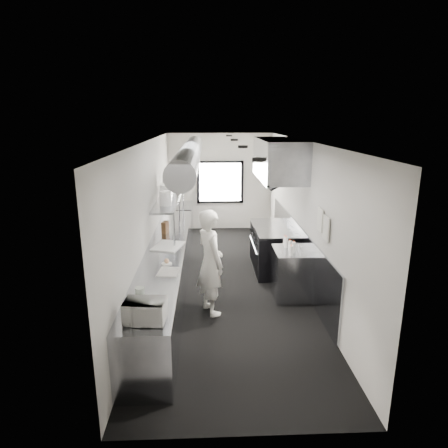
{
  "coord_description": "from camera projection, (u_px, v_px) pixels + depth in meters",
  "views": [
    {
      "loc": [
        -0.38,
        -7.35,
        3.22
      ],
      "look_at": [
        -0.07,
        -0.2,
        1.27
      ],
      "focal_mm": 31.42,
      "sensor_mm": 36.0,
      "label": 1
    }
  ],
  "objects": [
    {
      "name": "newspaper",
      "position": [
        169.0,
        272.0,
        6.09
      ],
      "size": [
        0.36,
        0.43,
        0.01
      ],
      "primitive_type": "cube",
      "rotation": [
        0.0,
        0.0,
        -0.12
      ],
      "color": "white",
      "rests_on": "prep_counter"
    },
    {
      "name": "squeeze_bottle_d",
      "position": [
        286.0,
        242.0,
        7.21
      ],
      "size": [
        0.09,
        0.09,
        0.2
      ],
      "primitive_type": "cylinder",
      "rotation": [
        0.0,
        0.0,
        0.38
      ],
      "color": "silver",
      "rests_on": "bottle_station"
    },
    {
      "name": "far_work_table",
      "position": [
        180.0,
        221.0,
        10.87
      ],
      "size": [
        0.7,
        1.2,
        0.9
      ],
      "primitive_type": "cube",
      "color": "#8E929B",
      "rests_on": "floor"
    },
    {
      "name": "floor",
      "position": [
        227.0,
        282.0,
        7.95
      ],
      "size": [
        3.0,
        8.0,
        0.01
      ],
      "primitive_type": "cube",
      "color": "black",
      "rests_on": "ground"
    },
    {
      "name": "squeeze_bottle_c",
      "position": [
        290.0,
        246.0,
        7.06
      ],
      "size": [
        0.07,
        0.07,
        0.18
      ],
      "primitive_type": "cylinder",
      "rotation": [
        0.0,
        0.0,
        -0.26
      ],
      "color": "silver",
      "rests_on": "bottle_station"
    },
    {
      "name": "microwave",
      "position": [
        145.0,
        311.0,
        4.58
      ],
      "size": [
        0.47,
        0.37,
        0.27
      ],
      "primitive_type": "imported",
      "rotation": [
        0.0,
        0.0,
        -0.08
      ],
      "color": "white",
      "rests_on": "prep_counter"
    },
    {
      "name": "range",
      "position": [
        273.0,
        248.0,
        8.54
      ],
      "size": [
        0.88,
        1.6,
        0.94
      ],
      "color": "black",
      "rests_on": "floor"
    },
    {
      "name": "squeeze_bottle_e",
      "position": [
        285.0,
        241.0,
        7.34
      ],
      "size": [
        0.08,
        0.08,
        0.18
      ],
      "primitive_type": "cylinder",
      "rotation": [
        0.0,
        0.0,
        -0.42
      ],
      "color": "silver",
      "rests_on": "bottle_station"
    },
    {
      "name": "plate_stack_c",
      "position": [
        169.0,
        188.0,
        8.46
      ],
      "size": [
        0.27,
        0.27,
        0.37
      ],
      "primitive_type": "cylinder",
      "rotation": [
        0.0,
        0.0,
        0.02
      ],
      "color": "white",
      "rests_on": "pass_shelf"
    },
    {
      "name": "wall_left",
      "position": [
        149.0,
        216.0,
        7.52
      ],
      "size": [
        0.02,
        8.0,
        2.8
      ],
      "primitive_type": "cube",
      "color": "#B7B5AD",
      "rests_on": "floor"
    },
    {
      "name": "pastry",
      "position": [
        167.0,
        261.0,
        6.4
      ],
      "size": [
        0.08,
        0.08,
        0.08
      ],
      "primitive_type": "sphere",
      "color": "#E1A776",
      "rests_on": "small_plate"
    },
    {
      "name": "wall_right",
      "position": [
        304.0,
        214.0,
        7.64
      ],
      "size": [
        0.02,
        8.0,
        2.8
      ],
      "primitive_type": "cube",
      "color": "#B7B5AD",
      "rests_on": "floor"
    },
    {
      "name": "plate_stack_b",
      "position": [
        166.0,
        193.0,
        8.02
      ],
      "size": [
        0.26,
        0.26,
        0.33
      ],
      "primitive_type": "cylinder",
      "rotation": [
        0.0,
        0.0,
        0.01
      ],
      "color": "white",
      "rests_on": "pass_shelf"
    },
    {
      "name": "notice_sheet_b",
      "position": [
        326.0,
        228.0,
        6.11
      ],
      "size": [
        0.02,
        0.28,
        0.38
      ],
      "primitive_type": "cube",
      "color": "silver",
      "rests_on": "wall_right"
    },
    {
      "name": "plate_stack_a",
      "position": [
        166.0,
        198.0,
        7.59
      ],
      "size": [
        0.28,
        0.28,
        0.28
      ],
      "primitive_type": "cylinder",
      "rotation": [
        0.0,
        0.0,
        -0.19
      ],
      "color": "white",
      "rests_on": "pass_shelf"
    },
    {
      "name": "exhaust_hood",
      "position": [
        279.0,
        159.0,
        8.04
      ],
      "size": [
        0.81,
        2.2,
        0.88
      ],
      "color": "#8E929B",
      "rests_on": "ceiling"
    },
    {
      "name": "cutting_board",
      "position": [
        168.0,
        246.0,
        7.29
      ],
      "size": [
        0.63,
        0.74,
        0.02
      ],
      "primitive_type": "cube",
      "rotation": [
        0.0,
        0.0,
        -0.27
      ],
      "color": "silver",
      "rests_on": "prep_counter"
    },
    {
      "name": "squeeze_bottle_a",
      "position": [
        291.0,
        251.0,
        6.79
      ],
      "size": [
        0.06,
        0.06,
        0.18
      ],
      "primitive_type": "cylinder",
      "rotation": [
        0.0,
        0.0,
        0.02
      ],
      "color": "silver",
      "rests_on": "bottle_station"
    },
    {
      "name": "deli_tub_b",
      "position": [
        140.0,
        291.0,
        5.32
      ],
      "size": [
        0.16,
        0.16,
        0.1
      ],
      "primitive_type": "cylinder",
      "rotation": [
        0.0,
        0.0,
        0.17
      ],
      "color": "#A9B5A7",
      "rests_on": "prep_counter"
    },
    {
      "name": "wall_back",
      "position": [
        220.0,
        182.0,
        11.44
      ],
      "size": [
        3.0,
        0.02,
        2.8
      ],
      "primitive_type": "cube",
      "color": "#B7B5AD",
      "rests_on": "floor"
    },
    {
      "name": "small_plate",
      "position": [
        167.0,
        264.0,
        6.41
      ],
      "size": [
        0.18,
        0.18,
        0.01
      ],
      "primitive_type": "cylinder",
      "rotation": [
        0.0,
        0.0,
        -0.04
      ],
      "color": "white",
      "rests_on": "prep_counter"
    },
    {
      "name": "hvac_duct",
      "position": [
        190.0,
        153.0,
        7.64
      ],
      "size": [
        0.4,
        6.4,
        0.4
      ],
      "primitive_type": "cylinder",
      "rotation": [
        1.57,
        0.0,
        0.0
      ],
      "color": "gray",
      "rests_on": "ceiling"
    },
    {
      "name": "bottle_station",
      "position": [
        291.0,
        273.0,
        7.2
      ],
      "size": [
        0.65,
        0.8,
        0.9
      ],
      "primitive_type": "cube",
      "color": "#8E929B",
      "rests_on": "floor"
    },
    {
      "name": "service_window",
      "position": [
        220.0,
        182.0,
        11.4
      ],
      "size": [
        1.36,
        0.05,
        1.25
      ],
      "color": "white",
      "rests_on": "wall_back"
    },
    {
      "name": "line_cook",
      "position": [
        210.0,
        262.0,
        6.5
      ],
      "size": [
        0.66,
        0.78,
        1.8
      ],
      "primitive_type": "imported",
      "rotation": [
        0.0,
        0.0,
        2.0
      ],
      "color": "white",
      "rests_on": "floor"
    },
    {
      "name": "plate_stack_d",
      "position": [
        170.0,
        183.0,
        8.96
      ],
      "size": [
        0.27,
        0.27,
        0.4
      ],
      "primitive_type": "cylinder",
      "rotation": [
        0.0,
        0.0,
        0.06
      ],
      "color": "white",
      "rests_on": "pass_shelf"
    },
    {
      "name": "squeeze_bottle_b",
      "position": [
        294.0,
        247.0,
        6.93
      ],
      "size": [
        0.08,
        0.08,
        0.2
      ],
      "primitive_type": "cylinder",
      "rotation": [
        0.0,
        0.0,
        0.25
      ],
      "color": "silver",
      "rests_on": "bottle_station"
    },
    {
      "name": "pass_shelf",
      "position": [
        170.0,
        198.0,
        8.46
      ],
      "size": [
        0.45,
        3.0,
        0.68
      ],
      "color": "#8E929B",
      "rests_on": "prep_counter"
    },
    {
      "name": "knife_block",
      "position": [
        165.0,
        227.0,
        8.13
      ],
      "size": [
        0.15,
        0.23,
        0.24
      ],
      "primitive_type": "cube",
      "rotation": [
        0.0,
        0.0,
        -0.23
      ],
      "color": "brown",
      "rests_on": "prep_counter"
    },
    {
      "name": "prep_counter",
      "position": [
        167.0,
        271.0,
        7.3
      ],
      "size": [
        0.7,
        6.0,
        0.9
      ],
      "primitive_type": "cube",
      "color": "#8E929B",
      "rests_on": "floor"
    },
    {
      "name": "ceiling",
      "position": [
        227.0,
        141.0,
        7.21
      ],
      "size": [
        3.0,
        8.0,
        0.01
      ],
      "primitive_type": "cube",
      "color": "white",
      "rests_on": "wall_back"
    },
    {
      "name": "wall_front",
      "position": [
        249.0,
        316.0,
        3.73
      ],
      "size": [
        3.0,
        0.02,
        2.8
      ],
      "primitive_type": "cube",
      "color": "#B7B5AD",
      "rests_on": "floor"
    },
    {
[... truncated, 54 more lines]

